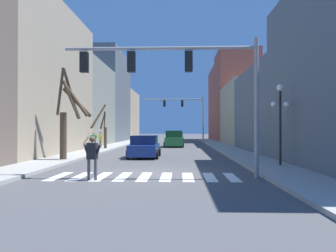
{
  "coord_description": "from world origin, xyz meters",
  "views": [
    {
      "loc": [
        1.47,
        -14.61,
        1.98
      ],
      "look_at": [
        -0.1,
        28.77,
        2.39
      ],
      "focal_mm": 35.0,
      "sensor_mm": 36.0,
      "label": 1
    }
  ],
  "objects_px": {
    "pedestrian_on_right_sidewalk": "(92,154)",
    "pedestrian_on_left_sidewalk": "(100,138)",
    "pedestrian_crossing_street": "(94,139)",
    "traffic_signal_near": "(181,73)",
    "car_at_intersection": "(176,138)",
    "car_driving_toward_lane": "(144,147)",
    "street_tree_right_mid": "(67,116)",
    "car_parked_left_far": "(174,139)",
    "street_tree_left_far": "(103,128)",
    "traffic_signal_far": "(185,109)",
    "street_lamp_right_corner": "(280,107)"
  },
  "relations": [
    {
      "from": "car_at_intersection",
      "to": "pedestrian_on_right_sidewalk",
      "type": "distance_m",
      "value": 33.03
    },
    {
      "from": "street_tree_left_far",
      "to": "street_lamp_right_corner",
      "type": "bearing_deg",
      "value": -48.92
    },
    {
      "from": "traffic_signal_near",
      "to": "pedestrian_on_right_sidewalk",
      "type": "relative_size",
      "value": 4.63
    },
    {
      "from": "traffic_signal_near",
      "to": "pedestrian_crossing_street",
      "type": "relative_size",
      "value": 5.07
    },
    {
      "from": "traffic_signal_near",
      "to": "street_tree_right_mid",
      "type": "distance_m",
      "value": 9.64
    },
    {
      "from": "street_lamp_right_corner",
      "to": "pedestrian_crossing_street",
      "type": "height_order",
      "value": "street_lamp_right_corner"
    },
    {
      "from": "traffic_signal_far",
      "to": "car_at_intersection",
      "type": "bearing_deg",
      "value": 121.83
    },
    {
      "from": "street_lamp_right_corner",
      "to": "car_parked_left_far",
      "type": "bearing_deg",
      "value": 106.31
    },
    {
      "from": "car_at_intersection",
      "to": "car_driving_toward_lane",
      "type": "bearing_deg",
      "value": 175.1
    },
    {
      "from": "car_driving_toward_lane",
      "to": "pedestrian_on_left_sidewalk",
      "type": "bearing_deg",
      "value": -149.4
    },
    {
      "from": "street_tree_left_far",
      "to": "traffic_signal_far",
      "type": "bearing_deg",
      "value": 56.99
    },
    {
      "from": "traffic_signal_near",
      "to": "street_lamp_right_corner",
      "type": "xyz_separation_m",
      "value": [
        5.04,
        3.47,
        -1.18
      ]
    },
    {
      "from": "car_driving_toward_lane",
      "to": "traffic_signal_far",
      "type": "bearing_deg",
      "value": 171.28
    },
    {
      "from": "car_at_intersection",
      "to": "street_tree_left_far",
      "type": "distance_m",
      "value": 16.05
    },
    {
      "from": "traffic_signal_near",
      "to": "street_tree_right_mid",
      "type": "height_order",
      "value": "street_tree_right_mid"
    },
    {
      "from": "car_driving_toward_lane",
      "to": "pedestrian_crossing_street",
      "type": "bearing_deg",
      "value": -140.05
    },
    {
      "from": "street_tree_left_far",
      "to": "car_parked_left_far",
      "type": "bearing_deg",
      "value": 38.44
    },
    {
      "from": "traffic_signal_near",
      "to": "pedestrian_on_left_sidewalk",
      "type": "distance_m",
      "value": 20.16
    },
    {
      "from": "pedestrian_on_right_sidewalk",
      "to": "street_tree_right_mid",
      "type": "xyz_separation_m",
      "value": [
        -3.49,
        7.24,
        1.78
      ]
    },
    {
      "from": "pedestrian_crossing_street",
      "to": "street_tree_right_mid",
      "type": "distance_m",
      "value": 9.32
    },
    {
      "from": "car_parked_left_far",
      "to": "street_tree_left_far",
      "type": "height_order",
      "value": "street_tree_left_far"
    },
    {
      "from": "pedestrian_crossing_street",
      "to": "car_parked_left_far",
      "type": "bearing_deg",
      "value": -164.74
    },
    {
      "from": "car_at_intersection",
      "to": "pedestrian_crossing_street",
      "type": "xyz_separation_m",
      "value": [
        -7.18,
        -16.54,
        0.33
      ]
    },
    {
      "from": "street_tree_right_mid",
      "to": "pedestrian_on_right_sidewalk",
      "type": "bearing_deg",
      "value": -64.24
    },
    {
      "from": "traffic_signal_near",
      "to": "car_at_intersection",
      "type": "relative_size",
      "value": 1.82
    },
    {
      "from": "pedestrian_on_right_sidewalk",
      "to": "pedestrian_on_left_sidewalk",
      "type": "height_order",
      "value": "pedestrian_on_left_sidewalk"
    },
    {
      "from": "traffic_signal_far",
      "to": "car_driving_toward_lane",
      "type": "relative_size",
      "value": 1.94
    },
    {
      "from": "car_parked_left_far",
      "to": "pedestrian_crossing_street",
      "type": "distance_m",
      "value": 10.24
    },
    {
      "from": "traffic_signal_near",
      "to": "car_driving_toward_lane",
      "type": "height_order",
      "value": "traffic_signal_near"
    },
    {
      "from": "pedestrian_on_left_sidewalk",
      "to": "street_tree_right_mid",
      "type": "distance_m",
      "value": 11.94
    },
    {
      "from": "car_parked_left_far",
      "to": "street_tree_right_mid",
      "type": "relative_size",
      "value": 0.78
    },
    {
      "from": "pedestrian_on_right_sidewalk",
      "to": "pedestrian_on_left_sidewalk",
      "type": "distance_m",
      "value": 19.52
    },
    {
      "from": "traffic_signal_near",
      "to": "car_driving_toward_lane",
      "type": "xyz_separation_m",
      "value": [
        -2.51,
        9.41,
        -3.54
      ]
    },
    {
      "from": "street_lamp_right_corner",
      "to": "pedestrian_on_left_sidewalk",
      "type": "bearing_deg",
      "value": 130.81
    },
    {
      "from": "traffic_signal_far",
      "to": "car_driving_toward_lane",
      "type": "bearing_deg",
      "value": -98.72
    },
    {
      "from": "car_driving_toward_lane",
      "to": "street_tree_left_far",
      "type": "bearing_deg",
      "value": -149.58
    },
    {
      "from": "car_parked_left_far",
      "to": "traffic_signal_far",
      "type": "bearing_deg",
      "value": -10.93
    },
    {
      "from": "traffic_signal_near",
      "to": "traffic_signal_far",
      "type": "bearing_deg",
      "value": 88.71
    },
    {
      "from": "street_tree_left_far",
      "to": "street_tree_right_mid",
      "type": "height_order",
      "value": "street_tree_right_mid"
    },
    {
      "from": "traffic_signal_far",
      "to": "pedestrian_crossing_street",
      "type": "distance_m",
      "value": 17.19
    },
    {
      "from": "car_parked_left_far",
      "to": "pedestrian_on_left_sidewalk",
      "type": "bearing_deg",
      "value": 123.88
    },
    {
      "from": "traffic_signal_far",
      "to": "street_tree_left_far",
      "type": "distance_m",
      "value": 15.06
    },
    {
      "from": "traffic_signal_far",
      "to": "car_at_intersection",
      "type": "distance_m",
      "value": 4.57
    },
    {
      "from": "car_parked_left_far",
      "to": "pedestrian_crossing_street",
      "type": "height_order",
      "value": "car_parked_left_far"
    },
    {
      "from": "car_parked_left_far",
      "to": "street_tree_left_far",
      "type": "relative_size",
      "value": 1.04
    },
    {
      "from": "car_parked_left_far",
      "to": "car_at_intersection",
      "type": "bearing_deg",
      "value": -0.88
    },
    {
      "from": "pedestrian_crossing_street",
      "to": "pedestrian_on_left_sidewalk",
      "type": "bearing_deg",
      "value": -120.36
    },
    {
      "from": "street_tree_left_far",
      "to": "traffic_signal_near",
      "type": "bearing_deg",
      "value": -67.35
    },
    {
      "from": "pedestrian_crossing_street",
      "to": "traffic_signal_near",
      "type": "bearing_deg",
      "value": 85.06
    },
    {
      "from": "car_driving_toward_lane",
      "to": "street_tree_left_far",
      "type": "xyz_separation_m",
      "value": [
        -4.9,
        8.34,
        1.41
      ]
    }
  ]
}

